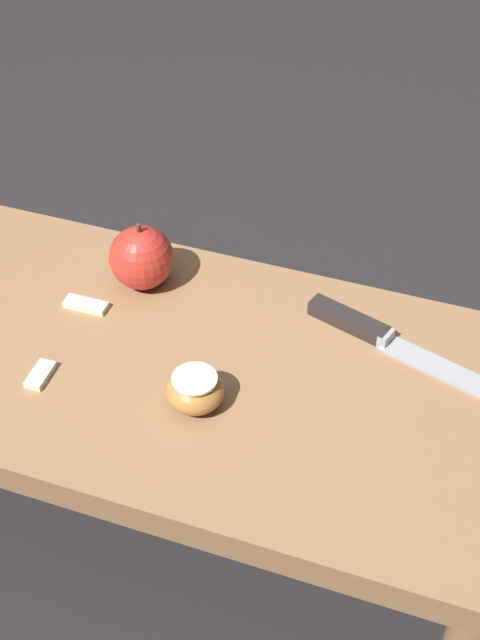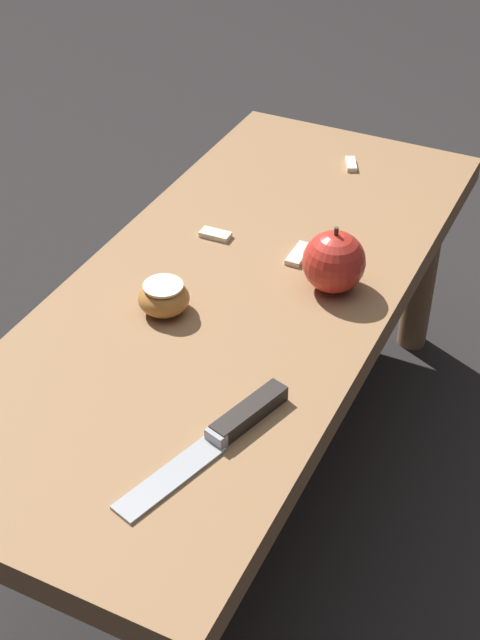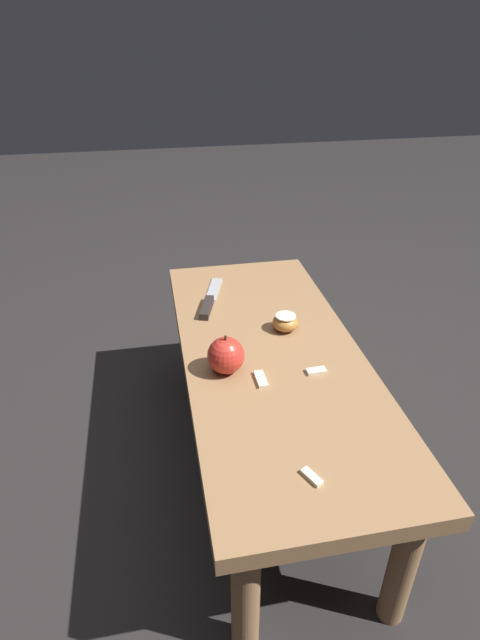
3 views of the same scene
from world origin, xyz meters
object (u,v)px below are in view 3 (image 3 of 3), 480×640
object	(u,v)px
wooden_bench	(272,371)
knife	(209,302)
apple_whole	(226,355)
apple_cut	(285,322)

from	to	relation	value
wooden_bench	knife	bearing A→B (deg)	-155.24
apple_whole	apple_cut	world-z (taller)	apple_whole
knife	apple_cut	xyz separation A→B (m)	(0.17, 0.18, 0.01)
wooden_bench	knife	size ratio (longest dim) A/B	4.18
apple_whole	apple_cut	xyz separation A→B (m)	(-0.15, 0.18, -0.02)
apple_whole	apple_cut	size ratio (longest dim) A/B	1.42
apple_whole	wooden_bench	bearing A→B (deg)	112.45
knife	apple_whole	world-z (taller)	apple_whole
wooden_bench	apple_whole	xyz separation A→B (m)	(0.05, -0.12, 0.10)
apple_whole	apple_cut	bearing A→B (deg)	129.06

